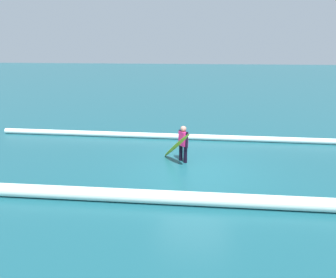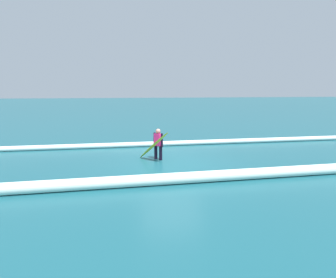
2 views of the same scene
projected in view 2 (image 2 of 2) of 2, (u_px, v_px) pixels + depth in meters
name	position (u px, v px, depth m)	size (l,w,h in m)	color
ground_plane	(172.00, 164.00, 11.97)	(159.13, 159.13, 0.00)	#174F5A
surfer	(158.00, 143.00, 12.51)	(0.38, 0.50, 1.37)	black
surfboard	(153.00, 146.00, 12.28)	(1.26, 1.60, 1.38)	yellow
wave_crest_foreground	(199.00, 142.00, 15.93)	(0.26, 0.26, 23.58)	white
wave_crest_midground	(102.00, 183.00, 8.96)	(0.38, 0.38, 25.63)	white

